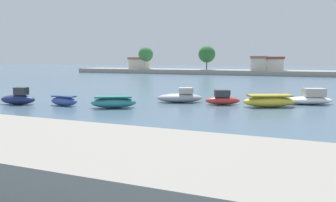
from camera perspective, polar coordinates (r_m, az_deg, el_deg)
name	(u,v)px	position (r m, az deg, el deg)	size (l,w,h in m)	color
ground_plane	(29,133)	(22.95, -23.93, -5.27)	(400.00, 400.00, 0.00)	#476075
moored_boat_0	(18,98)	(37.35, -25.50, 0.43)	(4.06, 2.33, 1.84)	navy
moored_boat_1	(64,101)	(34.61, -18.36, 0.03)	(3.30, 1.09, 1.04)	#3856A8
moored_boat_2	(114,102)	(31.77, -9.84, -0.22)	(4.79, 3.49, 1.18)	teal
moored_boat_3	(180,97)	(35.35, 2.25, 0.71)	(5.51, 3.81, 1.65)	#9E9EA3
moored_boat_4	(223,99)	(34.04, 9.88, 0.37)	(3.87, 2.55, 1.58)	#C63833
moored_boat_5	(269,101)	(33.53, 17.90, -0.01)	(5.67, 3.84, 1.25)	yellow
moored_boat_6	(309,99)	(37.12, 24.24, 0.39)	(5.64, 3.76, 1.71)	white
mooring_buoy_1	(198,134)	(20.14, 5.51, -5.96)	(0.28, 0.28, 0.28)	red
distant_shoreline	(225,69)	(99.70, 10.31, 5.76)	(107.27, 11.27, 8.90)	gray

